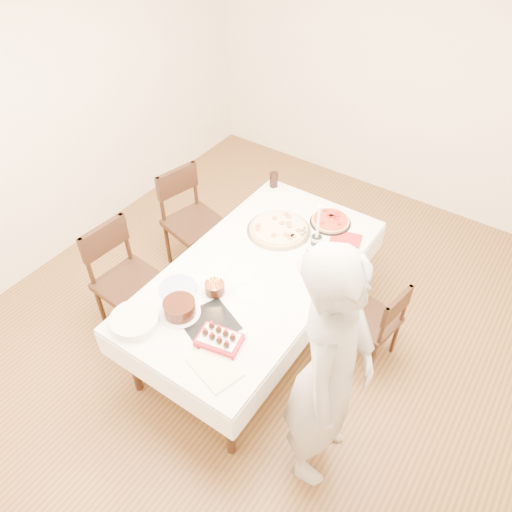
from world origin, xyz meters
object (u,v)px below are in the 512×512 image
Objects in this scene: cola_glass at (274,180)px; chair_left_savory at (195,224)px; pizza_white at (279,229)px; person at (330,374)px; pizza_pepperoni at (330,221)px; strawberry_box at (219,339)px; layer_cake at (180,308)px; dining_table at (256,304)px; birthday_cake at (214,284)px; pasta_bowl at (315,262)px; taper_candle at (318,224)px; chair_right_savory at (371,320)px; chair_left_dessert at (130,284)px.

chair_left_savory is at bearing -128.42° from cola_glass.
cola_glass is (0.47, 0.59, 0.33)m from chair_left_savory.
chair_left_savory reaches higher than pizza_white.
person is 1.61m from pizza_pepperoni.
strawberry_box is (0.67, -1.66, -0.03)m from cola_glass.
pizza_white is 0.63m from cola_glass.
chair_left_savory is at bearing 126.42° from layer_cake.
dining_table is at bearing -77.55° from pizza_white.
birthday_cake is at bearing 67.03° from person.
dining_table is 0.61m from pasta_bowl.
dining_table is 14.84× the size of birthday_cake.
pizza_pepperoni is at bearing 89.82° from strawberry_box.
layer_cake is (0.76, -1.03, 0.32)m from chair_left_savory.
taper_candle is 0.85m from cola_glass.
chair_right_savory is at bearing 22.74° from dining_table.
pizza_pepperoni reaches higher than dining_table.
strawberry_box is (-0.15, -0.97, -0.01)m from pasta_bowl.
person reaches higher than strawberry_box.
chair_right_savory is at bearing -15.31° from taper_candle.
taper_candle is at bearing -33.55° from cola_glass.
pizza_white is 1.54× the size of pizza_pepperoni.
birthday_cake reaches higher than pizza_white.
pasta_bowl is 1.08m from cola_glass.
taper_candle reaches higher than layer_cake.
cola_glass is 0.96× the size of birthday_cake.
dining_table is 1.14× the size of person.
taper_candle reaches higher than birthday_cake.
pasta_bowl is at bearing 60.48° from layer_cake.
chair_left_savory reaches higher than pizza_pepperoni.
chair_right_savory is at bearing -168.09° from chair_left_savory.
cola_glass is at bearing 116.24° from dining_table.
person is at bearing -62.32° from pizza_pepperoni.
chair_left_savory is at bearing 175.04° from pasta_bowl.
chair_right_savory is 0.81× the size of chair_left_savory.
birthday_cake is at bearing -90.49° from pizza_white.
pizza_pepperoni is 1.49m from layer_cake.
chair_right_savory is at bearing 44.13° from layer_cake.
taper_candle is (0.33, 0.04, 0.17)m from pizza_white.
pizza_white is 0.44m from pizza_pepperoni.
pizza_white is 3.60× the size of birthday_cake.
pizza_white is at bearing 156.35° from pasta_bowl.
chair_left_dessert reaches higher than birthday_cake.
pizza_pepperoni is 0.54m from pasta_bowl.
taper_candle reaches higher than cola_glass.
chair_left_dessert is at bearing 169.35° from strawberry_box.
pizza_white is at bearing 34.64° from person.
chair_left_savory is 1.32m from layer_cake.
chair_left_savory is at bearing -174.14° from taper_candle.
strawberry_box is (0.18, -0.68, 0.41)m from dining_table.
taper_candle is 2.83× the size of cola_glass.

